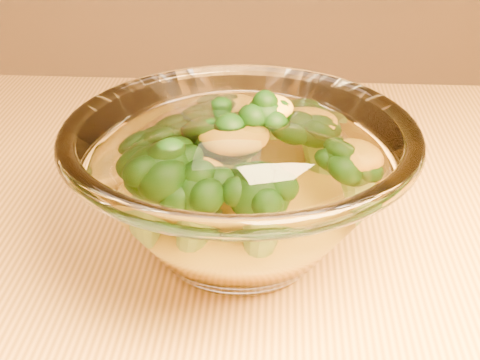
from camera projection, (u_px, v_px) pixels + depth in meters
The scene contains 3 objects.
glass_bowl at pixel (240, 187), 0.45m from camera, with size 0.24×0.24×0.10m.
cheese_sauce at pixel (240, 214), 0.46m from camera, with size 0.12×0.12×0.03m, color orange.
broccoli_heap at pixel (234, 164), 0.45m from camera, with size 0.16×0.15×0.08m.
Camera 1 is at (0.03, -0.33, 1.03)m, focal length 50.00 mm.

